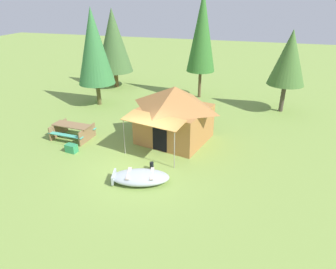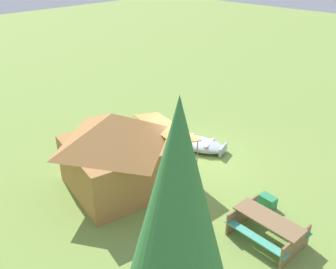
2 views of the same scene
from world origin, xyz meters
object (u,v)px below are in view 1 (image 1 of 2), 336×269
(pine_tree_back_left, at_px, (113,41))
(canvas_cabin_tent, at_px, (175,113))
(pine_tree_back_right, at_px, (289,58))
(picnic_table, at_px, (72,130))
(cooler_box, at_px, (71,148))
(pine_tree_far_center, at_px, (94,47))
(beached_rowboat, at_px, (140,177))
(fuel_can, at_px, (152,166))
(pine_tree_side, at_px, (202,32))

(pine_tree_back_left, bearing_deg, canvas_cabin_tent, -48.90)
(canvas_cabin_tent, bearing_deg, pine_tree_back_right, 47.43)
(canvas_cabin_tent, relative_size, picnic_table, 2.28)
(cooler_box, bearing_deg, pine_tree_far_center, 107.00)
(picnic_table, distance_m, pine_tree_far_center, 6.27)
(pine_tree_back_right, bearing_deg, picnic_table, -145.50)
(beached_rowboat, xyz_separation_m, canvas_cabin_tent, (0.29, 4.13, 1.24))
(picnic_table, bearing_deg, fuel_can, -19.59)
(canvas_cabin_tent, relative_size, cooler_box, 8.77)
(pine_tree_back_right, bearing_deg, fuel_can, -121.90)
(picnic_table, xyz_separation_m, pine_tree_side, (4.99, 8.64, 4.06))
(beached_rowboat, bearing_deg, pine_tree_side, 89.18)
(pine_tree_side, bearing_deg, pine_tree_back_right, -13.93)
(canvas_cabin_tent, xyz_separation_m, pine_tree_back_left, (-7.04, 8.08, 2.13))
(pine_tree_back_left, relative_size, pine_tree_side, 0.83)
(fuel_can, height_order, pine_tree_back_left, pine_tree_back_left)
(pine_tree_far_center, bearing_deg, pine_tree_side, 29.24)
(cooler_box, relative_size, pine_tree_back_left, 0.09)
(fuel_can, distance_m, pine_tree_back_right, 11.10)
(cooler_box, bearing_deg, pine_tree_back_left, 104.09)
(fuel_can, xyz_separation_m, pine_tree_side, (0.04, 10.40, 4.37))
(beached_rowboat, distance_m, pine_tree_back_left, 14.35)
(pine_tree_back_left, bearing_deg, beached_rowboat, -61.02)
(fuel_can, height_order, pine_tree_side, pine_tree_side)
(beached_rowboat, bearing_deg, picnic_table, 149.86)
(picnic_table, bearing_deg, pine_tree_side, 60.01)
(picnic_table, bearing_deg, cooler_box, -60.52)
(beached_rowboat, xyz_separation_m, picnic_table, (-4.82, 2.80, 0.25))
(pine_tree_far_center, bearing_deg, cooler_box, -73.00)
(beached_rowboat, height_order, cooler_box, beached_rowboat)
(cooler_box, height_order, fuel_can, cooler_box)
(beached_rowboat, xyz_separation_m, pine_tree_side, (0.16, 11.44, 4.32))
(pine_tree_back_left, xyz_separation_m, pine_tree_back_right, (12.50, -2.14, -0.21))
(canvas_cabin_tent, distance_m, fuel_can, 3.35)
(pine_tree_back_right, height_order, pine_tree_side, pine_tree_side)
(pine_tree_back_left, height_order, pine_tree_far_center, pine_tree_far_center)
(picnic_table, relative_size, pine_tree_back_right, 0.41)
(fuel_can, bearing_deg, canvas_cabin_tent, 86.98)
(cooler_box, bearing_deg, pine_tree_back_right, 41.36)
(picnic_table, xyz_separation_m, fuel_can, (4.95, -1.76, -0.31))
(canvas_cabin_tent, relative_size, pine_tree_side, 0.66)
(fuel_can, relative_size, pine_tree_back_left, 0.06)
(fuel_can, relative_size, pine_tree_far_center, 0.06)
(picnic_table, xyz_separation_m, pine_tree_back_right, (10.56, 7.26, 2.90))
(pine_tree_back_left, distance_m, pine_tree_side, 7.03)
(beached_rowboat, height_order, pine_tree_back_right, pine_tree_back_right)
(picnic_table, distance_m, pine_tree_back_right, 13.14)
(picnic_table, height_order, cooler_box, picnic_table)
(pine_tree_back_right, bearing_deg, canvas_cabin_tent, -132.57)
(pine_tree_far_center, bearing_deg, pine_tree_back_right, 10.08)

